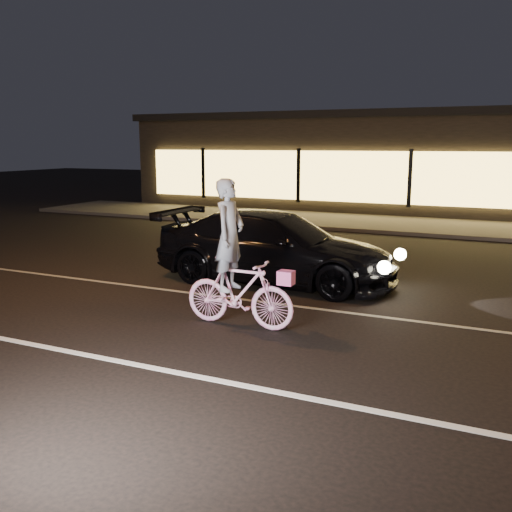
% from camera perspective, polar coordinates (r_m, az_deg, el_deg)
% --- Properties ---
extents(ground, '(90.00, 90.00, 0.00)m').
position_cam_1_polar(ground, '(8.77, -2.45, -8.16)').
color(ground, black).
rests_on(ground, ground).
extents(lane_stripe_near, '(60.00, 0.12, 0.01)m').
position_cam_1_polar(lane_stripe_near, '(7.56, -7.76, -11.50)').
color(lane_stripe_near, silver).
rests_on(lane_stripe_near, ground).
extents(lane_stripe_far, '(60.00, 0.10, 0.01)m').
position_cam_1_polar(lane_stripe_far, '(10.50, 2.55, -4.85)').
color(lane_stripe_far, gray).
rests_on(lane_stripe_far, ground).
extents(sidewalk, '(30.00, 4.00, 0.12)m').
position_cam_1_polar(sidewalk, '(20.90, 14.07, 3.06)').
color(sidewalk, '#383533').
rests_on(sidewalk, ground).
extents(storefront, '(25.40, 8.42, 4.20)m').
position_cam_1_polar(storefront, '(26.60, 16.75, 9.13)').
color(storefront, black).
rests_on(storefront, ground).
extents(cyclist, '(1.88, 0.65, 2.37)m').
position_cam_1_polar(cyclist, '(9.09, -1.97, -1.91)').
color(cyclist, '#F452AB').
rests_on(cyclist, ground).
extents(sedan, '(5.22, 2.19, 1.50)m').
position_cam_1_polar(sedan, '(12.02, 1.93, 0.87)').
color(sedan, black).
rests_on(sedan, ground).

